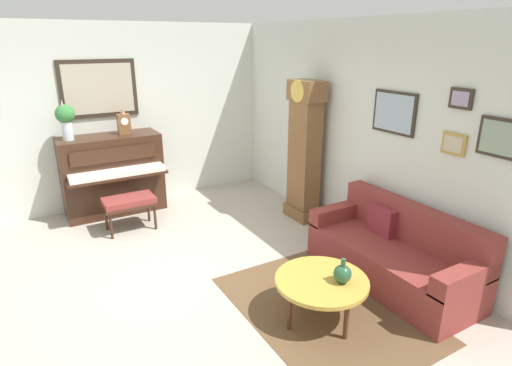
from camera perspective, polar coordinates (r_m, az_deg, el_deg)
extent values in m
cube|color=#B2A899|center=(5.02, -9.57, -12.29)|extent=(6.40, 6.00, 0.10)
cube|color=silver|center=(6.90, -18.12, 8.63)|extent=(0.10, 4.90, 2.80)
cube|color=#33281E|center=(6.73, -20.72, 11.99)|extent=(0.03, 1.10, 0.84)
cube|color=#BCB299|center=(6.71, -20.70, 11.98)|extent=(0.01, 0.98, 0.72)
cube|color=silver|center=(5.69, 12.88, 7.03)|extent=(5.30, 0.10, 2.80)
cube|color=#33281E|center=(5.07, 18.41, 9.14)|extent=(0.60, 0.03, 0.48)
cube|color=#9EB2C1|center=(5.06, 18.28, 9.13)|extent=(0.54, 0.01, 0.42)
cube|color=#33281E|center=(4.34, 31.11, 5.16)|extent=(0.52, 0.03, 0.36)
cube|color=gray|center=(4.33, 31.00, 5.14)|extent=(0.46, 0.01, 0.30)
cube|color=#33281E|center=(4.55, 26.29, 10.33)|extent=(0.24, 0.03, 0.20)
cube|color=#998EA8|center=(4.54, 26.18, 10.32)|extent=(0.18, 0.01, 0.14)
cube|color=#B28E3D|center=(4.62, 25.48, 4.84)|extent=(0.26, 0.03, 0.22)
cube|color=#BCB299|center=(4.61, 25.37, 4.82)|extent=(0.20, 0.01, 0.16)
cube|color=brown|center=(4.39, 9.28, -16.54)|extent=(2.10, 1.50, 0.01)
cube|color=#3D2316|center=(6.70, -19.04, 1.15)|extent=(0.60, 1.44, 1.20)
cube|color=#3D2316|center=(6.27, -18.30, 0.82)|extent=(0.28, 1.38, 0.04)
cube|color=white|center=(6.26, -18.36, 1.34)|extent=(0.26, 1.32, 0.08)
cube|color=#3D2316|center=(6.30, -18.80, 3.69)|extent=(0.03, 1.20, 0.20)
cube|color=#3D2316|center=(6.02, -16.97, -2.82)|extent=(0.42, 0.70, 0.04)
cube|color=maroon|center=(6.00, -17.02, -2.29)|extent=(0.40, 0.68, 0.08)
cylinder|color=#3D2316|center=(5.90, -19.23, -5.64)|extent=(0.04, 0.04, 0.36)
cylinder|color=#3D2316|center=(6.02, -13.65, -4.59)|extent=(0.04, 0.04, 0.36)
cylinder|color=#3D2316|center=(6.19, -19.84, -4.53)|extent=(0.04, 0.04, 0.36)
cylinder|color=#3D2316|center=(6.31, -14.51, -3.56)|extent=(0.04, 0.04, 0.36)
cube|color=brown|center=(6.32, 6.33, -3.88)|extent=(0.52, 0.34, 0.18)
cube|color=brown|center=(6.05, 6.60, 3.12)|extent=(0.44, 0.28, 1.78)
cube|color=brown|center=(5.86, 6.98, 12.46)|extent=(0.52, 0.32, 0.28)
cylinder|color=gold|center=(5.77, 5.71, 12.40)|extent=(0.30, 0.02, 0.30)
cylinder|color=gold|center=(6.01, 6.24, 3.60)|extent=(0.03, 0.03, 0.70)
cube|color=maroon|center=(4.87, 17.83, -10.51)|extent=(1.90, 0.80, 0.42)
cube|color=maroon|center=(4.91, 20.69, -5.29)|extent=(1.90, 0.20, 0.44)
cube|color=maroon|center=(5.28, 11.32, -4.04)|extent=(0.18, 0.80, 0.20)
cube|color=maroon|center=(4.30, 26.78, -11.50)|extent=(0.18, 0.80, 0.20)
cube|color=maroon|center=(4.98, 16.83, -4.97)|extent=(0.34, 0.12, 0.32)
cylinder|color=gold|center=(4.05, 8.97, -13.10)|extent=(0.88, 0.88, 0.04)
torus|color=#4C2B19|center=(4.05, 8.97, -13.10)|extent=(0.88, 0.88, 0.04)
cylinder|color=#4C2B19|center=(4.37, 12.62, -13.99)|extent=(0.04, 0.04, 0.38)
cylinder|color=#4C2B19|center=(3.95, 12.24, -17.95)|extent=(0.04, 0.04, 0.38)
cylinder|color=#4C2B19|center=(3.99, 4.59, -17.15)|extent=(0.04, 0.04, 0.38)
cylinder|color=#4C2B19|center=(4.40, 5.82, -13.32)|extent=(0.04, 0.04, 0.38)
cube|color=brown|center=(6.55, -17.64, 7.68)|extent=(0.12, 0.18, 0.30)
cylinder|color=white|center=(6.48, -17.56, 8.03)|extent=(0.01, 0.11, 0.11)
cone|color=brown|center=(6.52, -17.81, 9.31)|extent=(0.10, 0.10, 0.08)
cylinder|color=silver|center=(6.44, -24.41, 6.50)|extent=(0.15, 0.15, 0.26)
sphere|color=#387F3D|center=(6.39, -24.70, 8.59)|extent=(0.26, 0.26, 0.26)
cone|color=#D199B7|center=(6.34, -25.02, 9.67)|extent=(0.06, 0.06, 0.16)
cylinder|color=#234C33|center=(4.03, 11.67, -13.05)|extent=(0.09, 0.09, 0.01)
sphere|color=#285638|center=(3.99, 11.75, -12.09)|extent=(0.17, 0.17, 0.17)
cylinder|color=#285638|center=(3.93, 11.86, -10.65)|extent=(0.04, 0.04, 0.08)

